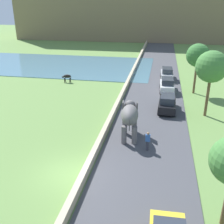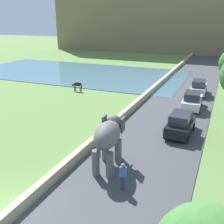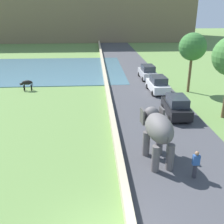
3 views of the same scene
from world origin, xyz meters
name	(u,v)px [view 1 (image 1 of 3)]	position (x,y,z in m)	size (l,w,h in m)	color
ground_plane	(69,174)	(0.00, 0.00, 0.00)	(220.00, 220.00, 0.00)	#608442
road_surface	(154,89)	(5.00, 20.00, 0.03)	(7.00, 120.00, 0.06)	#424247
barrier_wall	(124,90)	(1.20, 18.00, 0.32)	(0.40, 110.00, 0.63)	tan
lake	(53,65)	(-14.00, 31.27, 0.04)	(36.00, 18.00, 0.08)	slate
elephant	(130,116)	(3.40, 5.91, 2.04)	(1.69, 3.54, 2.99)	#605B5B
person_beside_elephant	(148,141)	(5.06, 4.02, 0.87)	(0.36, 0.22, 1.63)	#33333D
car_silver	(167,74)	(6.58, 25.04, 0.90)	(1.88, 4.05, 1.80)	#B7B7BC
car_white	(167,85)	(6.58, 19.30, 0.90)	(1.90, 4.05, 1.80)	white
car_black	(167,103)	(6.57, 12.56, 0.90)	(1.91, 4.06, 1.80)	black
cow_black	(67,77)	(-7.51, 20.96, 0.84)	(1.40, 0.49, 1.15)	black
tree_near	(198,56)	(9.93, 19.33, 4.76)	(2.80, 2.80, 6.19)	brown
tree_far	(212,67)	(10.42, 12.09, 5.03)	(3.06, 3.06, 6.60)	brown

